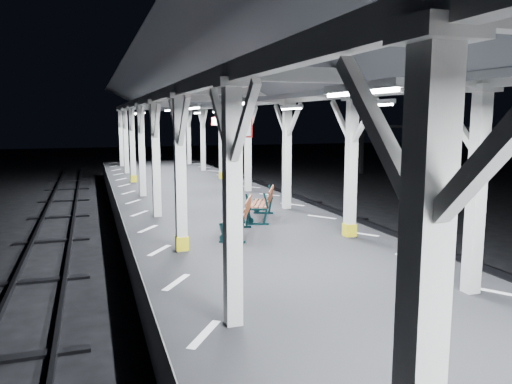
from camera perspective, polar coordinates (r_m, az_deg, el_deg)
ground at (r=9.86m, az=5.73°, el=-14.31°), size 120.00×120.00×0.00m
platform at (r=9.67m, az=5.77°, el=-11.57°), size 6.00×50.00×1.00m
hazard_stripes_left at (r=8.84m, az=-9.07°, el=-10.14°), size 1.00×48.00×0.01m
hazard_stripes_right at (r=10.72m, az=17.94°, el=-7.12°), size 1.00×48.00×0.01m
track_left at (r=9.16m, az=-25.56°, el=-16.42°), size 2.20×60.00×0.16m
canopy at (r=9.10m, az=6.22°, el=13.19°), size 5.40×49.00×4.65m
bench_mid at (r=12.03m, az=-1.82°, el=-2.69°), size 1.20×1.77×0.90m
bench_far at (r=13.89m, az=0.94°, el=-1.22°), size 1.22×1.73×0.88m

